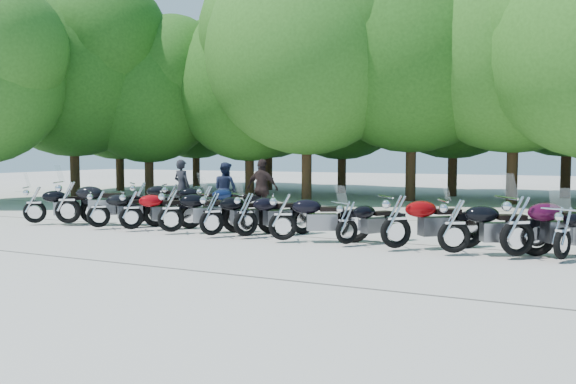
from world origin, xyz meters
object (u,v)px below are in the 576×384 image
at_px(motorcycle_3, 131,208).
at_px(motorcycle_9, 396,219).
at_px(motorcycle_10, 454,224).
at_px(rider_0, 182,187).
at_px(motorcycle_11, 517,224).
at_px(motorcycle_7, 283,215).
at_px(motorcycle_1, 68,201).
at_px(motorcycle_8, 347,221).
at_px(motorcycle_4, 171,209).
at_px(rider_1, 225,189).
at_px(motorcycle_16, 206,201).
at_px(motorcycle_6, 246,213).
at_px(motorcycle_15, 172,199).
at_px(motorcycle_0, 34,203).
at_px(rider_2, 262,189).
at_px(motorcycle_12, 563,231).
at_px(motorcycle_2, 98,207).
at_px(motorcycle_14, 140,198).
at_px(motorcycle_5, 212,212).

xyz_separation_m(motorcycle_3, motorcycle_9, (7.06, -0.03, 0.06)).
height_order(motorcycle_10, rider_0, rider_0).
relative_size(motorcycle_3, motorcycle_11, 0.87).
xyz_separation_m(motorcycle_7, motorcycle_10, (3.83, -0.06, 0.00)).
xyz_separation_m(motorcycle_1, motorcycle_8, (8.33, -0.06, -0.15)).
relative_size(motorcycle_4, rider_1, 1.31).
bearing_deg(motorcycle_16, motorcycle_10, -162.25).
relative_size(motorcycle_6, motorcycle_16, 1.02).
relative_size(motorcycle_3, motorcycle_9, 0.91).
height_order(motorcycle_1, rider_1, rider_1).
bearing_deg(motorcycle_1, motorcycle_4, -119.66).
distance_m(motorcycle_3, motorcycle_15, 2.65).
distance_m(motorcycle_8, motorcycle_11, 3.50).
height_order(motorcycle_0, motorcycle_16, motorcycle_0).
bearing_deg(rider_2, motorcycle_1, 47.20).
relative_size(motorcycle_0, rider_1, 1.26).
distance_m(motorcycle_12, motorcycle_16, 9.90).
bearing_deg(motorcycle_10, motorcycle_2, 65.58).
relative_size(motorcycle_14, rider_0, 1.24).
relative_size(motorcycle_15, motorcycle_16, 1.03).
relative_size(motorcycle_15, rider_2, 1.19).
relative_size(motorcycle_7, motorcycle_16, 1.05).
relative_size(motorcycle_6, motorcycle_15, 0.99).
height_order(motorcycle_1, motorcycle_5, motorcycle_1).
bearing_deg(motorcycle_15, motorcycle_7, -142.68).
height_order(motorcycle_1, motorcycle_6, motorcycle_1).
relative_size(motorcycle_6, rider_1, 1.26).
distance_m(motorcycle_9, motorcycle_10, 1.20).
bearing_deg(motorcycle_0, motorcycle_16, -91.72).
xyz_separation_m(motorcycle_4, rider_0, (-2.65, 4.22, 0.27)).
height_order(rider_0, rider_1, rider_0).
height_order(motorcycle_5, motorcycle_11, motorcycle_11).
bearing_deg(motorcycle_5, motorcycle_9, -142.83).
bearing_deg(motorcycle_12, motorcycle_11, 26.45).
height_order(motorcycle_5, rider_1, rider_1).
relative_size(motorcycle_4, motorcycle_15, 1.03).
xyz_separation_m(motorcycle_7, motorcycle_9, (2.63, -0.00, 0.03)).
relative_size(motorcycle_9, motorcycle_16, 1.09).
height_order(motorcycle_4, rider_0, rider_0).
height_order(motorcycle_14, rider_2, rider_2).
xyz_separation_m(motorcycle_3, motorcycle_15, (-0.59, 2.58, 0.02)).
distance_m(motorcycle_3, motorcycle_10, 8.26).
bearing_deg(motorcycle_8, motorcycle_3, 35.21).
distance_m(motorcycle_9, motorcycle_11, 2.37).
bearing_deg(motorcycle_9, motorcycle_4, 51.06).
bearing_deg(motorcycle_14, motorcycle_7, -162.79).
xyz_separation_m(motorcycle_5, rider_2, (-0.75, 4.15, 0.32)).
xyz_separation_m(motorcycle_12, motorcycle_16, (-9.57, 2.53, 0.02)).
bearing_deg(rider_1, motorcycle_5, 131.10).
height_order(motorcycle_0, motorcycle_15, motorcycle_15).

